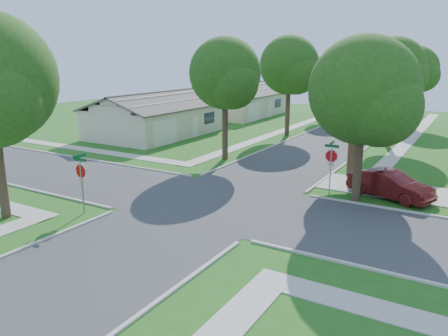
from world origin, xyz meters
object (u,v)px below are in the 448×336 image
object	(u,v)px
stop_sign_sw	(81,174)
tree_w_mid	(290,68)
tree_w_near	(226,77)
car_driveway	(390,185)
car_curb_west	(359,108)
stop_sign_ne	(331,158)
house_nw_near	(158,119)
tree_w_far	(331,74)
house_nw_far	(240,104)
car_curb_east	(392,120)
tree_e_far	(415,71)
tree_e_mid	(394,72)
tree_e_near	(357,88)
tree_ne_corner	(365,96)

from	to	relation	value
stop_sign_sw	tree_w_mid	size ratio (longest dim) A/B	0.31
tree_w_near	car_driveway	distance (m)	13.99
stop_sign_sw	car_curb_west	xyz separation A→B (m)	(1.50, 47.94, -1.35)
car_curb_west	car_driveway	bearing A→B (deg)	107.54
tree_w_mid	car_driveway	distance (m)	20.69
stop_sign_ne	house_nw_near	world-z (taller)	house_nw_near
stop_sign_sw	tree_w_near	bearing A→B (deg)	89.77
stop_sign_ne	tree_w_far	distance (m)	30.96
tree_w_near	car_driveway	xyz separation A→B (m)	(12.44, -3.51, -5.36)
house_nw_far	car_curb_east	bearing A→B (deg)	-1.13
tree_e_far	car_curb_east	bearing A→B (deg)	-123.04
car_curb_west	tree_w_far	bearing A→B (deg)	82.36
tree_e_mid	tree_w_near	distance (m)	15.25
tree_e_near	house_nw_near	size ratio (longest dim) A/B	0.61
tree_e_near	tree_ne_corner	xyz separation A→B (m)	(1.61, -4.80, -0.05)
house_nw_near	car_driveway	bearing A→B (deg)	-21.76
stop_sign_sw	car_driveway	size ratio (longest dim) A/B	0.65
tree_e_far	car_curb_west	bearing A→B (deg)	130.74
stop_sign_sw	tree_e_mid	xyz separation A→B (m)	(9.46, 25.71, 4.22)
car_driveway	tree_e_mid	bearing A→B (deg)	30.38
tree_w_far	tree_ne_corner	world-z (taller)	tree_ne_corner
tree_e_near	car_curb_east	world-z (taller)	tree_e_near
tree_w_mid	car_driveway	xyz separation A→B (m)	(12.44, -15.51, -5.74)
tree_e_mid	car_curb_west	world-z (taller)	tree_e_mid
stop_sign_ne	tree_ne_corner	world-z (taller)	tree_ne_corner
tree_w_near	house_nw_far	size ratio (longest dim) A/B	0.66
stop_sign_ne	tree_e_near	size ratio (longest dim) A/B	0.36
tree_e_mid	house_nw_far	bearing A→B (deg)	152.09
stop_sign_sw	house_nw_far	world-z (taller)	house_nw_far
stop_sign_sw	tree_w_far	bearing A→B (deg)	89.93
stop_sign_ne	tree_ne_corner	xyz separation A→B (m)	(1.66, -0.49, 3.56)
tree_e_mid	tree_e_far	bearing A→B (deg)	90.02
tree_e_mid	car_curb_west	xyz separation A→B (m)	(-7.96, 22.23, -5.57)
house_nw_far	stop_sign_sw	bearing A→B (deg)	-72.90
house_nw_near	car_curb_west	size ratio (longest dim) A/B	2.90
stop_sign_ne	house_nw_near	xyz separation A→B (m)	(-20.69, 10.30, -0.51)
tree_ne_corner	car_curb_west	world-z (taller)	tree_ne_corner
tree_e_near	tree_w_far	xyz separation A→B (m)	(-9.40, 25.00, -0.14)
tree_e_near	tree_ne_corner	bearing A→B (deg)	-71.47
tree_e_mid	tree_ne_corner	xyz separation A→B (m)	(1.60, -16.80, -0.66)
stop_sign_sw	car_curb_west	size ratio (longest dim) A/B	0.64
tree_e_mid	tree_w_mid	distance (m)	9.40
tree_w_far	car_driveway	size ratio (longest dim) A/B	1.76
tree_w_far	tree_e_near	bearing A→B (deg)	-69.39
tree_e_far	car_curb_west	size ratio (longest dim) A/B	1.86
tree_ne_corner	house_nw_far	bearing A→B (deg)	128.81
tree_e_far	stop_sign_sw	bearing A→B (deg)	-103.73
house_nw_far	car_driveway	size ratio (longest dim) A/B	2.98
house_nw_near	car_curb_west	world-z (taller)	house_nw_near
tree_e_mid	car_curb_west	bearing A→B (deg)	109.69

